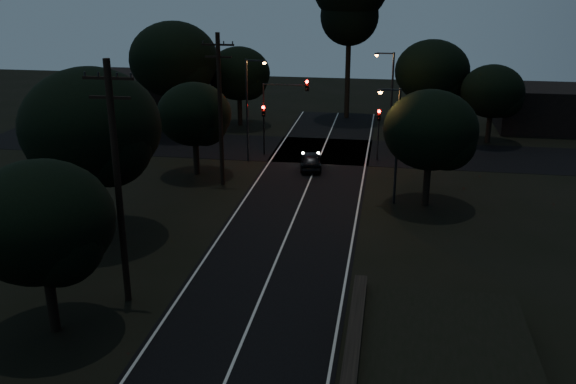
% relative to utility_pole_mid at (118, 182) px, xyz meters
% --- Properties ---
extents(road_surface, '(60.00, 70.00, 0.03)m').
position_rel_utility_pole_mid_xyz_m(road_surface, '(6.00, 16.12, -5.73)').
color(road_surface, black).
rests_on(road_surface, ground).
extents(utility_pole_mid, '(2.20, 0.30, 11.00)m').
position_rel_utility_pole_mid_xyz_m(utility_pole_mid, '(0.00, 0.00, 0.00)').
color(utility_pole_mid, black).
rests_on(utility_pole_mid, ground).
extents(utility_pole_far, '(2.20, 0.30, 10.50)m').
position_rel_utility_pole_mid_xyz_m(utility_pole_far, '(0.00, 17.00, -0.25)').
color(utility_pole_far, black).
rests_on(utility_pole_far, ground).
extents(tree_left_b, '(5.83, 5.83, 7.41)m').
position_rel_utility_pole_mid_xyz_m(tree_left_b, '(-1.79, -3.12, -0.93)').
color(tree_left_b, black).
rests_on(tree_left_b, ground).
extents(tree_left_c, '(7.58, 7.58, 9.57)m').
position_rel_utility_pole_mid_xyz_m(tree_left_c, '(-4.23, 6.85, 0.45)').
color(tree_left_c, black).
rests_on(tree_left_c, ground).
extents(tree_left_d, '(5.37, 5.37, 6.82)m').
position_rel_utility_pole_mid_xyz_m(tree_left_d, '(-2.31, 18.89, -1.32)').
color(tree_left_d, black).
rests_on(tree_left_d, ground).
extents(tree_far_nw, '(5.95, 5.95, 7.54)m').
position_rel_utility_pole_mid_xyz_m(tree_far_nw, '(-2.79, 34.88, -0.86)').
color(tree_far_nw, black).
rests_on(tree_far_nw, ground).
extents(tree_far_w, '(7.95, 7.95, 10.13)m').
position_rel_utility_pole_mid_xyz_m(tree_far_w, '(-7.72, 30.84, 0.85)').
color(tree_far_w, black).
rests_on(tree_far_w, ground).
extents(tree_far_ne, '(6.72, 6.72, 8.50)m').
position_rel_utility_pole_mid_xyz_m(tree_far_ne, '(15.24, 34.86, -0.24)').
color(tree_far_ne, black).
rests_on(tree_far_ne, ground).
extents(tree_far_e, '(5.35, 5.35, 6.79)m').
position_rel_utility_pole_mid_xyz_m(tree_far_e, '(20.19, 31.89, -1.34)').
color(tree_far_e, black).
rests_on(tree_far_e, ground).
extents(tree_right_a, '(5.88, 5.88, 7.48)m').
position_rel_utility_pole_mid_xyz_m(tree_right_a, '(14.21, 14.88, -0.89)').
color(tree_right_a, black).
rests_on(tree_right_a, ground).
extents(building_left, '(10.00, 8.00, 4.40)m').
position_rel_utility_pole_mid_xyz_m(building_left, '(-14.00, 37.00, -3.54)').
color(building_left, black).
rests_on(building_left, ground).
extents(building_right, '(9.00, 7.00, 4.00)m').
position_rel_utility_pole_mid_xyz_m(building_right, '(26.00, 38.00, -3.74)').
color(building_right, black).
rests_on(building_right, ground).
extents(signal_left, '(0.28, 0.35, 4.10)m').
position_rel_utility_pole_mid_xyz_m(signal_left, '(1.40, 24.99, -2.90)').
color(signal_left, black).
rests_on(signal_left, ground).
extents(signal_right, '(0.28, 0.35, 4.10)m').
position_rel_utility_pole_mid_xyz_m(signal_right, '(10.60, 24.99, -2.90)').
color(signal_right, black).
rests_on(signal_right, ground).
extents(signal_mast, '(3.70, 0.35, 6.25)m').
position_rel_utility_pole_mid_xyz_m(signal_mast, '(3.09, 24.99, -1.40)').
color(signal_mast, black).
rests_on(signal_mast, ground).
extents(streetlight_a, '(1.66, 0.26, 8.00)m').
position_rel_utility_pole_mid_xyz_m(streetlight_a, '(0.69, 23.00, -1.10)').
color(streetlight_a, black).
rests_on(streetlight_a, ground).
extents(streetlight_b, '(1.66, 0.26, 8.00)m').
position_rel_utility_pole_mid_xyz_m(streetlight_b, '(11.31, 29.00, -1.10)').
color(streetlight_b, black).
rests_on(streetlight_b, ground).
extents(streetlight_c, '(1.46, 0.26, 7.50)m').
position_rel_utility_pole_mid_xyz_m(streetlight_c, '(11.83, 15.00, -1.39)').
color(streetlight_c, black).
rests_on(streetlight_c, ground).
extents(car, '(2.13, 4.15, 1.35)m').
position_rel_utility_pole_mid_xyz_m(car, '(5.68, 21.73, -5.06)').
color(car, black).
rests_on(car, ground).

